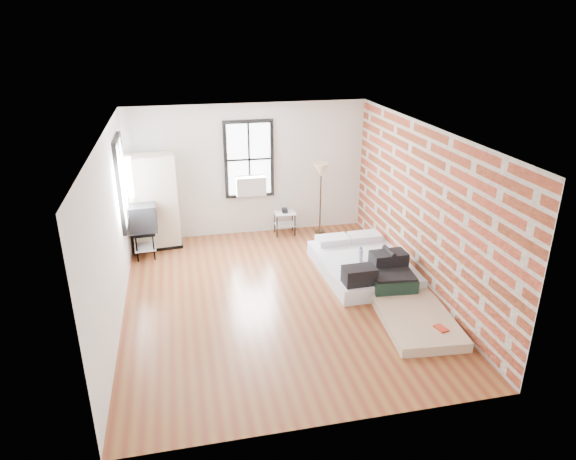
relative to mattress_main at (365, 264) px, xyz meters
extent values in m
plane|color=brown|center=(-1.75, -0.54, -0.19)|extent=(6.00, 6.00, 0.00)
cube|color=silver|center=(-1.75, 2.46, 1.21)|extent=(5.00, 0.01, 2.80)
cube|color=silver|center=(-1.75, -3.54, 1.21)|extent=(5.00, 0.01, 2.80)
cube|color=silver|center=(-4.25, -0.54, 1.21)|extent=(0.01, 6.00, 2.80)
cube|color=#9B3A24|center=(0.75, -0.54, 1.21)|extent=(0.02, 6.00, 2.80)
cube|color=white|center=(-1.75, -0.54, 2.61)|extent=(5.00, 6.00, 0.01)
cube|color=white|center=(-1.75, 2.41, 1.46)|extent=(0.90, 0.02, 1.50)
cube|color=black|center=(-2.23, 2.43, 1.46)|extent=(0.07, 0.08, 1.64)
cube|color=black|center=(-1.26, 2.43, 1.46)|extent=(0.07, 0.08, 1.64)
cube|color=black|center=(-1.75, 2.43, 2.25)|extent=(0.90, 0.08, 0.07)
cube|color=black|center=(-1.75, 2.43, 0.68)|extent=(0.90, 0.08, 0.07)
cube|color=black|center=(-1.75, 2.40, 1.46)|extent=(0.04, 0.02, 1.50)
cube|color=black|center=(-1.75, 2.40, 1.46)|extent=(0.90, 0.02, 0.04)
cube|color=silver|center=(-1.75, 2.29, 0.93)|extent=(0.62, 0.30, 0.40)
cube|color=white|center=(-4.20, 1.26, 1.46)|extent=(0.02, 0.90, 1.50)
cube|color=black|center=(-4.22, 0.77, 1.46)|extent=(0.08, 0.07, 1.64)
cube|color=black|center=(-4.22, 1.74, 1.46)|extent=(0.08, 0.07, 1.64)
cube|color=black|center=(-4.22, 1.26, 2.25)|extent=(0.08, 0.90, 0.07)
cube|color=black|center=(-4.22, 1.26, 0.68)|extent=(0.08, 0.90, 0.07)
cube|color=black|center=(-4.19, 1.26, 1.46)|extent=(0.02, 0.04, 1.50)
cube|color=black|center=(-4.19, 1.26, 1.46)|extent=(0.02, 0.90, 0.04)
cube|color=silver|center=(0.00, 0.03, -0.05)|extent=(1.64, 2.18, 0.28)
cube|color=silver|center=(-0.36, 0.85, 0.16)|extent=(0.63, 0.41, 0.13)
cube|color=silver|center=(0.31, 0.88, 0.16)|extent=(0.63, 0.41, 0.13)
cube|color=black|center=(0.25, -0.47, 0.26)|extent=(0.63, 0.38, 0.34)
cylinder|color=black|center=(0.25, -0.47, 0.45)|extent=(0.10, 0.39, 0.09)
cube|color=black|center=(-0.41, -0.83, 0.24)|extent=(0.55, 0.35, 0.29)
cylinder|color=#9FB8CD|center=(-0.11, -0.03, 0.22)|extent=(0.08, 0.08, 0.25)
cylinder|color=#1935B1|center=(-0.11, -0.03, 0.36)|extent=(0.04, 0.04, 0.03)
cube|color=#C8B290|center=(0.20, -1.63, -0.11)|extent=(1.20, 2.04, 0.15)
cube|color=black|center=(0.16, -0.90, 0.08)|extent=(0.76, 0.58, 0.23)
cube|color=black|center=(0.16, -0.90, 0.22)|extent=(0.72, 0.53, 0.04)
cube|color=#B7301D|center=(0.36, -2.21, -0.02)|extent=(0.18, 0.23, 0.03)
cube|color=black|center=(-3.75, 2.11, -0.16)|extent=(1.02, 0.65, 0.06)
cube|color=white|center=(-3.75, 2.11, 0.81)|extent=(0.98, 0.60, 1.87)
cylinder|color=black|center=(-1.24, 2.03, 0.06)|extent=(0.02, 0.02, 0.49)
cylinder|color=black|center=(-0.85, 2.02, 0.06)|extent=(0.02, 0.02, 0.49)
cylinder|color=black|center=(-1.23, 2.33, 0.06)|extent=(0.02, 0.02, 0.49)
cylinder|color=black|center=(-0.84, 2.32, 0.06)|extent=(0.02, 0.02, 0.49)
cube|color=silver|center=(-1.04, 2.18, 0.30)|extent=(0.46, 0.37, 0.02)
cube|color=silver|center=(-1.04, 2.18, 0.04)|extent=(0.44, 0.35, 0.02)
cube|color=black|center=(-1.04, 2.18, 0.36)|extent=(0.11, 0.16, 0.09)
cylinder|color=black|center=(-0.26, 2.11, -0.17)|extent=(0.22, 0.22, 0.03)
cylinder|color=black|center=(-0.26, 2.11, 0.51)|extent=(0.03, 0.03, 1.35)
cone|color=tan|center=(-0.26, 2.11, 1.22)|extent=(0.33, 0.33, 0.30)
cylinder|color=black|center=(-4.10, 1.42, 0.08)|extent=(0.03, 0.03, 0.53)
cylinder|color=black|center=(-3.79, 1.43, 0.08)|extent=(0.03, 0.03, 0.53)
cylinder|color=black|center=(-4.14, 2.05, 0.08)|extent=(0.03, 0.03, 0.53)
cylinder|color=black|center=(-3.83, 2.07, 0.08)|extent=(0.03, 0.03, 0.53)
cube|color=black|center=(-3.97, 1.74, 0.34)|extent=(0.47, 0.78, 0.03)
cube|color=silver|center=(-3.97, 1.74, 0.02)|extent=(0.44, 0.76, 0.02)
cube|color=black|center=(-3.97, 1.74, 0.62)|extent=(0.56, 0.64, 0.53)
cube|color=black|center=(-3.70, 1.76, 0.62)|extent=(0.05, 0.51, 0.42)
camera|label=1|loc=(-3.19, -7.97, 4.14)|focal=32.00mm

